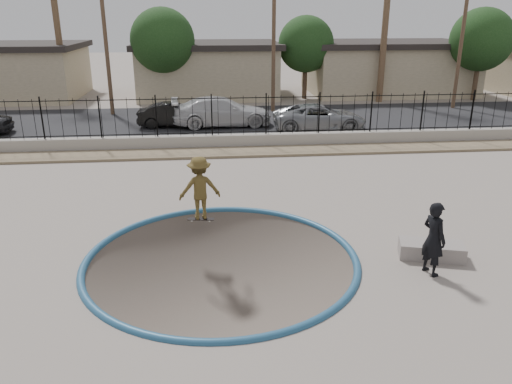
{
  "coord_description": "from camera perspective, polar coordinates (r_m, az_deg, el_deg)",
  "views": [
    {
      "loc": [
        -0.27,
        -12.42,
        5.93
      ],
      "look_at": [
        1.19,
        2.0,
        0.72
      ],
      "focal_mm": 35.0,
      "sensor_mm": 36.0,
      "label": 1
    }
  ],
  "objects": [
    {
      "name": "retaining_wall",
      "position": [
        23.4,
        -4.99,
        5.77
      ],
      "size": [
        42.0,
        0.45,
        0.6
      ],
      "primitive_type": "cube",
      "color": "#9B9488",
      "rests_on": "ground"
    },
    {
      "name": "utility_pole_right",
      "position": [
        35.4,
        22.53,
        16.36
      ],
      "size": [
        1.7,
        0.24,
        9.0
      ],
      "color": "#473323",
      "rests_on": "ground"
    },
    {
      "name": "utility_pole_mid",
      "position": [
        31.72,
        2.04,
        18.0
      ],
      "size": [
        1.7,
        0.24,
        9.5
      ],
      "color": "#473323",
      "rests_on": "ground"
    },
    {
      "name": "house_center",
      "position": [
        39.12,
        -5.53,
        13.88
      ],
      "size": [
        10.6,
        8.6,
        3.9
      ],
      "color": "tan",
      "rests_on": "ground"
    },
    {
      "name": "street_tree_left",
      "position": [
        35.56,
        -10.64,
        16.64
      ],
      "size": [
        4.32,
        4.32,
        6.36
      ],
      "color": "#473323",
      "rests_on": "ground"
    },
    {
      "name": "rock_strip",
      "position": [
        22.4,
        -4.91,
        4.49
      ],
      "size": [
        42.0,
        1.6,
        0.11
      ],
      "primitive_type": "cube",
      "color": "#8A765A",
      "rests_on": "ground"
    },
    {
      "name": "street_tree_right",
      "position": [
        39.48,
        24.37,
        15.57
      ],
      "size": [
        4.32,
        4.32,
        6.36
      ],
      "color": "#473323",
      "rests_on": "ground"
    },
    {
      "name": "bowl_pit",
      "position": [
        12.87,
        -3.97,
        -7.73
      ],
      "size": [
        6.84,
        6.84,
        1.8
      ],
      "primitive_type": null,
      "color": "#473E36",
      "rests_on": "ground"
    },
    {
      "name": "street",
      "position": [
        30.0,
        -5.22,
        8.32
      ],
      "size": [
        90.0,
        8.0,
        0.04
      ],
      "primitive_type": "cube",
      "color": "black",
      "rests_on": "ground"
    },
    {
      "name": "house_east",
      "position": [
        41.64,
        14.7,
        13.7
      ],
      "size": [
        12.6,
        8.6,
        3.9
      ],
      "color": "tan",
      "rests_on": "ground"
    },
    {
      "name": "house_west",
      "position": [
        41.8,
        -27.06,
        12.25
      ],
      "size": [
        11.6,
        8.6,
        3.9
      ],
      "color": "tan",
      "rests_on": "ground"
    },
    {
      "name": "concrete_ledge",
      "position": [
        13.65,
        19.39,
        -6.27
      ],
      "size": [
        1.73,
        1.12,
        0.4
      ],
      "primitive_type": "cube",
      "rotation": [
        0.0,
        0.0,
        -0.28
      ],
      "color": "gray",
      "rests_on": "ground"
    },
    {
      "name": "ground",
      "position": [
        25.41,
        -4.97,
        3.63
      ],
      "size": [
        120.0,
        120.0,
        2.2
      ],
      "primitive_type": "cube",
      "color": "gray",
      "rests_on": "ground"
    },
    {
      "name": "car_b",
      "position": [
        27.97,
        -9.35,
        8.69
      ],
      "size": [
        3.93,
        1.4,
        1.29
      ],
      "primitive_type": "imported",
      "rotation": [
        0.0,
        0.0,
        1.56
      ],
      "color": "black",
      "rests_on": "street"
    },
    {
      "name": "skateboard",
      "position": [
        15.2,
        -6.32,
        -3.1
      ],
      "size": [
        0.82,
        0.3,
        0.07
      ],
      "rotation": [
        0.0,
        0.0,
        -0.13
      ],
      "color": "black",
      "rests_on": "ground"
    },
    {
      "name": "street_tree_mid",
      "position": [
        37.19,
        5.72,
        16.45
      ],
      "size": [
        3.96,
        3.96,
        5.83
      ],
      "color": "#473323",
      "rests_on": "ground"
    },
    {
      "name": "fence",
      "position": [
        23.14,
        -5.08,
        8.66
      ],
      "size": [
        40.0,
        0.04,
        1.8
      ],
      "color": "black",
      "rests_on": "retaining_wall"
    },
    {
      "name": "skater",
      "position": [
        14.87,
        -6.44,
        0.09
      ],
      "size": [
        1.32,
        0.88,
        1.91
      ],
      "primitive_type": "imported",
      "rotation": [
        0.0,
        0.0,
        3.29
      ],
      "color": "brown",
      "rests_on": "ground"
    },
    {
      "name": "utility_pole_left",
      "position": [
        31.96,
        -16.86,
        16.77
      ],
      "size": [
        1.7,
        0.24,
        9.0
      ],
      "color": "#473323",
      "rests_on": "ground"
    },
    {
      "name": "car_d",
      "position": [
        27.01,
        7.26,
        8.49
      ],
      "size": [
        4.96,
        2.37,
        1.37
      ],
      "primitive_type": "imported",
      "rotation": [
        0.0,
        0.0,
        1.55
      ],
      "color": "gray",
      "rests_on": "street"
    },
    {
      "name": "car_c",
      "position": [
        27.85,
        -3.95,
        9.16
      ],
      "size": [
        5.57,
        2.57,
        1.58
      ],
      "primitive_type": "imported",
      "rotation": [
        0.0,
        0.0,
        1.64
      ],
      "color": "silver",
      "rests_on": "street"
    },
    {
      "name": "videographer",
      "position": [
        12.55,
        19.64,
        -5.04
      ],
      "size": [
        0.64,
        0.78,
        1.83
      ],
      "primitive_type": "imported",
      "rotation": [
        0.0,
        0.0,
        1.93
      ],
      "color": "black",
      "rests_on": "ground"
    },
    {
      "name": "coping_ring",
      "position": [
        12.87,
        -3.97,
        -7.73
      ],
      "size": [
        7.04,
        7.04,
        0.2
      ],
      "primitive_type": "torus",
      "color": "#235174",
      "rests_on": "ground"
    },
    {
      "name": "palm_mid",
      "position": [
        37.7,
        -22.09,
        19.58
      ],
      "size": [
        2.3,
        2.3,
        9.3
      ],
      "color": "brown",
      "rests_on": "ground"
    }
  ]
}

